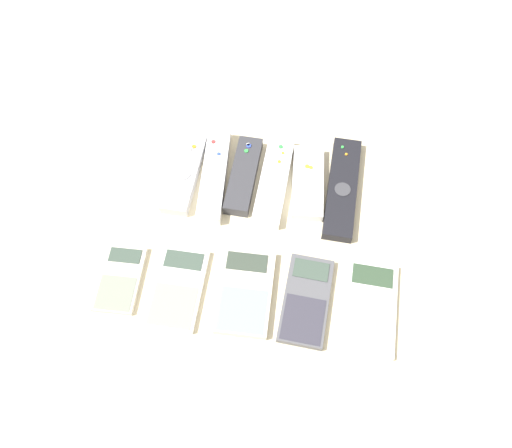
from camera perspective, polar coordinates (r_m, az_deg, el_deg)
The scene contains 12 objects.
ground_plane at distance 0.88m, azimuth -0.25°, elevation -2.06°, with size 3.00×3.00×0.00m, color beige.
remote_0 at distance 0.96m, azimuth -8.03°, elevation 6.29°, with size 0.06×0.20×0.02m.
remote_1 at distance 0.94m, azimuth -4.78°, elevation 5.63°, with size 0.06×0.21×0.03m.
remote_2 at distance 0.94m, azimuth -1.43°, elevation 5.59°, with size 0.05×0.17×0.02m.
remote_3 at distance 0.93m, azimuth 2.04°, elevation 4.93°, with size 0.06×0.20×0.02m.
remote_4 at distance 0.94m, azimuth 5.94°, elevation 4.74°, with size 0.07×0.16×0.02m.
remote_5 at distance 0.94m, azimuth 9.83°, elevation 4.09°, with size 0.06×0.22×0.02m.
calculator_0 at distance 0.87m, azimuth -15.26°, elevation -6.04°, with size 0.07×0.12×0.01m.
calculator_1 at distance 0.85m, azimuth -8.92°, elevation -7.22°, with size 0.08×0.15×0.01m.
calculator_2 at distance 0.83m, azimuth -1.49°, elevation -7.72°, with size 0.09×0.15×0.02m.
calculator_3 at distance 0.83m, azimuth 5.75°, elevation -8.64°, with size 0.08×0.16×0.01m.
calculator_4 at distance 0.85m, azimuth 12.87°, elevation -9.25°, with size 0.09×0.16×0.01m.
Camera 1 is at (0.06, -0.40, 0.78)m, focal length 35.00 mm.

